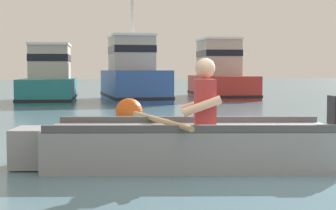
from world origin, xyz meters
The scene contains 6 objects.
ground_plane centered at (0.00, 0.00, 0.00)m, with size 120.00×120.00×0.00m, color slate.
rowboat_with_person centered at (-0.91, 0.72, 0.25)m, with size 3.65×2.26×1.19m.
moored_boat_teal centered at (-0.75, 14.12, 0.72)m, with size 2.63×4.92×1.97m.
moored_boat_blue centered at (2.04, 13.61, 0.86)m, with size 2.42×5.11×3.97m.
moored_boat_red centered at (5.85, 14.67, 0.84)m, with size 2.83×5.39×2.31m.
mooring_buoy centered at (-0.31, 5.34, 0.26)m, with size 0.52×0.52×0.52m, color #E55919.
Camera 1 is at (-3.03, -4.86, 1.06)m, focal length 58.68 mm.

